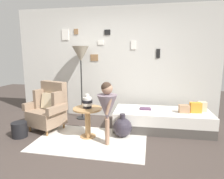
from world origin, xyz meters
TOP-DOWN VIEW (x-y plane):
  - ground_plane at (0.00, 0.00)m, footprint 12.00×12.00m
  - gallery_wall at (-0.00, 1.95)m, footprint 4.80×0.12m
  - rug at (-0.14, 0.44)m, footprint 1.95×1.23m
  - armchair at (-1.14, 0.83)m, footprint 0.87×0.76m
  - daybed at (1.13, 1.23)m, footprint 1.92×0.85m
  - pillow_head at (1.89, 1.32)m, footprint 0.16×0.12m
  - pillow_mid at (1.75, 1.23)m, footprint 0.22×0.14m
  - pillow_back at (1.54, 1.17)m, footprint 0.20×0.14m
  - side_table at (-0.24, 0.59)m, footprint 0.53×0.53m
  - vase_striped at (-0.24, 0.59)m, footprint 0.19×0.19m
  - floor_lamp at (-0.71, 1.61)m, footprint 0.38×0.38m
  - person_child at (0.18, 0.37)m, footprint 0.34×0.34m
  - book_on_daybed at (0.79, 1.26)m, footprint 0.24×0.18m
  - demijohn_near at (0.39, 0.73)m, footprint 0.36×0.36m
  - magazine_basket at (-1.49, 0.35)m, footprint 0.28×0.28m

SIDE VIEW (x-z plane):
  - ground_plane at x=0.00m, z-range 0.00..0.00m
  - rug at x=-0.14m, z-range 0.00..0.01m
  - magazine_basket at x=-1.49m, z-range 0.00..0.28m
  - demijohn_near at x=0.39m, z-range -0.04..0.40m
  - daybed at x=1.13m, z-range 0.00..0.40m
  - side_table at x=-0.24m, z-range 0.11..0.67m
  - book_on_daybed at x=0.79m, z-range 0.40..0.43m
  - armchair at x=-1.14m, z-range -0.05..0.92m
  - pillow_back at x=1.54m, z-range 0.40..0.55m
  - pillow_head at x=1.89m, z-range 0.40..0.60m
  - pillow_mid at x=1.75m, z-range 0.40..0.60m
  - vase_striped at x=-0.24m, z-range 0.54..0.79m
  - person_child at x=0.18m, z-range 0.15..1.23m
  - gallery_wall at x=0.00m, z-range 0.00..2.60m
  - floor_lamp at x=-0.71m, z-range 0.61..2.31m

